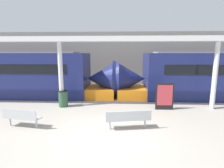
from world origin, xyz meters
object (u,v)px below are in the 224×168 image
at_px(trash_bin, 63,98).
at_px(support_column_far, 215,76).
at_px(train_left, 223,76).
at_px(poster_board, 165,96).
at_px(support_column_near, 61,75).
at_px(bench_far, 21,117).
at_px(bench_near, 128,118).
at_px(train_right, 5,75).

distance_m(trash_bin, support_column_far, 8.61).
distance_m(train_left, poster_board, 5.59).
relative_size(train_left, support_column_far, 4.08).
bearing_deg(support_column_near, trash_bin, 33.81).
distance_m(trash_bin, poster_board, 5.78).
bearing_deg(poster_board, support_column_far, 6.09).
height_order(train_left, bench_far, train_left).
bearing_deg(support_column_near, bench_near, -38.44).
bearing_deg(poster_board, train_right, 164.87).
relative_size(bench_far, support_column_far, 0.44).
height_order(poster_board, support_column_far, support_column_far).
xyz_separation_m(bench_far, support_column_far, (9.30, 2.97, 1.37)).
bearing_deg(trash_bin, support_column_far, -0.28).
bearing_deg(support_column_far, poster_board, -173.91).
xyz_separation_m(train_left, poster_board, (-4.70, -2.94, -0.76)).
xyz_separation_m(train_left, support_column_far, (-1.96, -2.65, 0.34)).
relative_size(bench_far, support_column_near, 0.44).
height_order(trash_bin, support_column_far, support_column_far).
bearing_deg(bench_near, support_column_far, 21.85).
bearing_deg(bench_far, train_right, 136.91).
height_order(train_left, poster_board, train_left).
xyz_separation_m(train_left, train_right, (-15.56, -0.00, 0.01)).
bearing_deg(bench_far, poster_board, 31.73).
xyz_separation_m(poster_board, support_column_near, (-5.83, 0.29, 1.10)).
distance_m(train_right, bench_far, 7.15).
height_order(poster_board, support_column_near, support_column_near).
distance_m(bench_far, trash_bin, 3.12).
relative_size(train_right, bench_far, 10.06).
distance_m(poster_board, support_column_near, 5.94).
xyz_separation_m(bench_near, support_column_near, (-3.71, 2.94, 1.37)).
bearing_deg(support_column_far, support_column_near, 180.00).
xyz_separation_m(bench_far, poster_board, (6.57, 2.68, 0.27)).
relative_size(bench_near, trash_bin, 1.97).
distance_m(bench_far, support_column_far, 9.86).
relative_size(train_left, poster_board, 10.14).
distance_m(train_right, bench_near, 10.43).
distance_m(train_left, support_column_far, 3.31).
xyz_separation_m(bench_near, support_column_far, (4.85, 2.94, 1.37)).
bearing_deg(support_column_far, train_left, 53.44).
xyz_separation_m(support_column_near, support_column_far, (8.56, 0.00, 0.00)).
bearing_deg(train_right, bench_far, -52.60).
height_order(bench_far, poster_board, poster_board).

